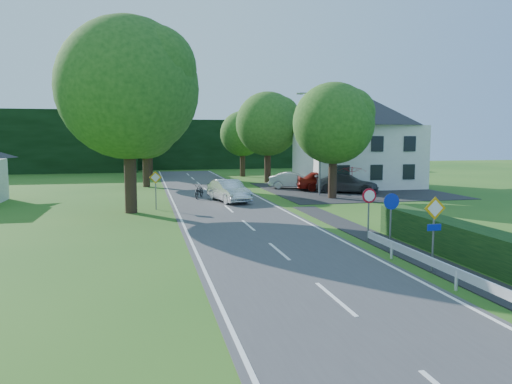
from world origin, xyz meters
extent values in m
cube|color=#3E3E41|center=(0.00, 20.00, 0.02)|extent=(7.00, 80.00, 0.04)
cube|color=black|center=(12.00, 33.00, 0.02)|extent=(14.00, 16.00, 0.04)
cube|color=white|center=(-3.25, 20.00, 0.04)|extent=(0.12, 80.00, 0.01)
cube|color=white|center=(3.25, 20.00, 0.04)|extent=(0.12, 80.00, 0.01)
cube|color=black|center=(8.00, 66.00, 3.50)|extent=(30.00, 5.00, 7.00)
cube|color=white|center=(14.00, 36.00, 2.80)|extent=(10.00, 8.00, 5.60)
pyramid|color=#26252A|center=(14.00, 36.00, 7.10)|extent=(10.60, 8.40, 3.00)
cylinder|color=slate|center=(8.20, 30.00, 4.00)|extent=(0.16, 0.16, 8.00)
cylinder|color=slate|center=(7.40, 30.00, 7.90)|extent=(1.70, 0.10, 0.10)
cube|color=slate|center=(6.50, 30.00, 7.85)|extent=(0.50, 0.18, 0.12)
cylinder|color=slate|center=(4.30, 8.00, 1.20)|extent=(0.07, 0.07, 2.40)
cube|color=orange|center=(4.30, 7.97, 2.20)|extent=(0.78, 0.04, 0.78)
cube|color=white|center=(4.30, 7.97, 2.20)|extent=(0.57, 0.05, 0.57)
cube|color=#0C25B5|center=(4.30, 7.97, 1.55)|extent=(0.50, 0.04, 0.22)
cylinder|color=slate|center=(4.30, 11.00, 1.10)|extent=(0.07, 0.07, 2.20)
cylinder|color=#0C25B5|center=(4.30, 10.97, 2.05)|extent=(0.64, 0.04, 0.64)
cylinder|color=slate|center=(4.30, 13.00, 1.10)|extent=(0.07, 0.07, 2.20)
cylinder|color=red|center=(4.30, 12.97, 2.05)|extent=(0.64, 0.04, 0.64)
cylinder|color=white|center=(4.30, 12.95, 2.05)|extent=(0.48, 0.04, 0.48)
cylinder|color=slate|center=(-4.50, 25.00, 1.10)|extent=(0.07, 0.07, 2.20)
cube|color=orange|center=(-4.50, 24.97, 2.05)|extent=(0.78, 0.04, 0.78)
cube|color=white|center=(-4.50, 24.97, 2.05)|extent=(0.57, 0.05, 0.57)
imported|color=silver|center=(0.59, 27.53, 0.81)|extent=(2.61, 4.93, 1.54)
imported|color=black|center=(-1.20, 30.19, 0.60)|extent=(1.40, 2.24, 1.11)
imported|color=maroon|center=(9.93, 32.99, 0.90)|extent=(5.32, 2.92, 1.72)
imported|color=#B4B3B8|center=(7.70, 35.31, 0.75)|extent=(4.59, 2.87, 1.43)
imported|color=#424246|center=(11.02, 31.19, 0.78)|extent=(5.47, 4.24, 1.48)
imported|color=#9E9FA4|center=(15.92, 33.95, 0.77)|extent=(5.49, 3.05, 1.45)
imported|color=red|center=(11.50, 31.24, 1.12)|extent=(2.82, 2.85, 2.17)
camera|label=1|loc=(-5.17, -6.84, 4.57)|focal=35.00mm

